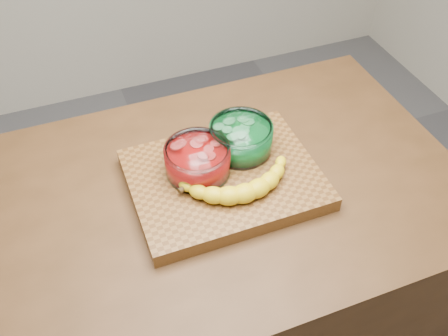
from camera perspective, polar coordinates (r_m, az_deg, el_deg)
name	(u,v)px	position (r m, az deg, el deg)	size (l,w,h in m)	color
counter	(224,283)	(1.59, 0.00, -13.06)	(1.20, 0.80, 0.90)	#472B15
cutting_board	(224,180)	(1.22, 0.00, -1.33)	(0.45, 0.35, 0.04)	brown
bowl_red	(198,160)	(1.19, -3.03, 0.88)	(0.16, 0.16, 0.07)	white
bowl_green	(241,138)	(1.24, 1.94, 3.44)	(0.16, 0.16, 0.07)	white
banana	(239,183)	(1.16, 1.78, -1.69)	(0.31, 0.14, 0.04)	gold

